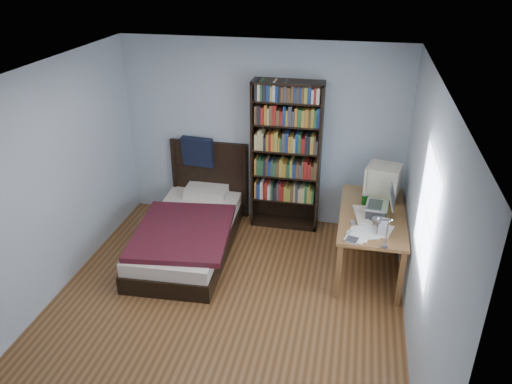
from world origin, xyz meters
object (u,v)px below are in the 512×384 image
Objects in this scene: desk at (370,221)px; speaker at (383,227)px; soda_can at (365,200)px; laptop at (378,209)px; bookshelf at (286,157)px; desk_lamp at (379,225)px; crt_monitor at (382,180)px; keyboard at (362,215)px; bed at (190,228)px.

desk is 8.12× the size of speaker.
laptop is at bearing -63.52° from soda_can.
speaker reaches higher than soda_can.
bookshelf is at bearing 151.84° from speaker.
desk_lamp is at bearing -89.60° from desk.
speaker is at bearing -81.81° from laptop.
crt_monitor is 0.59m from keyboard.
keyboard is 0.21× the size of bookshelf.
crt_monitor reaches higher than bed.
soda_can is at bearing 95.01° from desk_lamp.
crt_monitor is at bearing 86.91° from desk_lamp.
laptop is 0.20× the size of bookshelf.
desk is 11.82× the size of soda_can.
desk_lamp reaches higher than keyboard.
crt_monitor reaches higher than laptop.
soda_can is (-0.20, 0.67, -0.03)m from speaker.
laptop is 2.38m from bed.
laptop reaches higher than speaker.
desk_lamp reaches higher than laptop.
laptop is (-0.04, -0.50, -0.14)m from crt_monitor.
soda_can is at bearing 116.48° from laptop.
speaker is at bearing -45.49° from bookshelf.
bookshelf is at bearing 149.96° from soda_can.
desk is 3.42× the size of keyboard.
bed is at bearing -173.85° from speaker.
soda_can is (-0.19, -0.20, -0.19)m from crt_monitor.
laptop is at bearing -37.12° from bookshelf.
speaker is (0.09, 0.60, -0.35)m from desk_lamp.
laptop is at bearing -84.28° from desk.
desk is at bearing -19.84° from bookshelf.
bookshelf is at bearing 160.16° from desk.
bookshelf reaches higher than desk.
laptop is at bearing -2.46° from bed.
desk is at bearing 66.80° from keyboard.
crt_monitor is 1.15× the size of laptop.
keyboard is (-0.12, -0.49, 0.33)m from desk.
bookshelf reaches higher than speaker.
speaker is 0.08× the size of bed.
soda_can is at bearing 124.21° from speaker.
desk_lamp is at bearing -81.44° from speaker.
crt_monitor is at bearing 9.80° from bed.
soda_can is (-0.15, 0.30, -0.05)m from laptop.
keyboard is at bearing -103.37° from desk.
laptop is (0.05, -0.49, 0.43)m from desk.
soda_can is 2.23m from bed.
bed is at bearing 177.54° from laptop.
laptop is 1.02m from desk_lamp.
bookshelf is at bearing 161.91° from crt_monitor.
bookshelf is (-1.03, 0.91, 0.27)m from keyboard.
desk_lamp reaches higher than crt_monitor.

